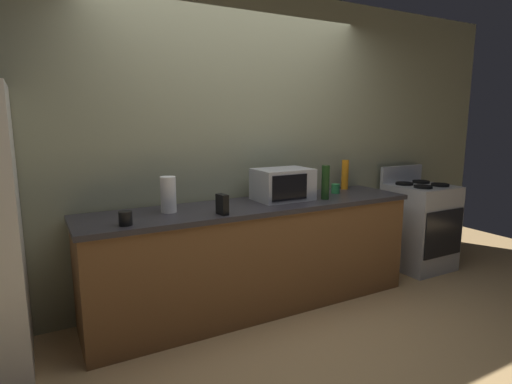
{
  "coord_description": "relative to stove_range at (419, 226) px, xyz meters",
  "views": [
    {
      "loc": [
        -1.61,
        -2.52,
        1.59
      ],
      "look_at": [
        0.0,
        0.4,
        1.0
      ],
      "focal_mm": 28.96,
      "sensor_mm": 36.0,
      "label": 1
    }
  ],
  "objects": [
    {
      "name": "cordless_phone",
      "position": [
        -2.4,
        -0.21,
        0.51
      ],
      "size": [
        0.06,
        0.12,
        0.15
      ],
      "primitive_type": "cube",
      "rotation": [
        0.0,
        0.0,
        0.12
      ],
      "color": "black",
      "rests_on": "counter_run"
    },
    {
      "name": "bottle_wine",
      "position": [
        -1.37,
        -0.11,
        0.59
      ],
      "size": [
        0.07,
        0.07,
        0.3
      ],
      "primitive_type": "cylinder",
      "color": "#1E3F19",
      "rests_on": "counter_run"
    },
    {
      "name": "ground_plane",
      "position": [
        -2.0,
        -0.4,
        -0.46
      ],
      "size": [
        8.0,
        8.0,
        0.0
      ],
      "primitive_type": "plane",
      "color": "tan"
    },
    {
      "name": "mug_black",
      "position": [
        -3.09,
        -0.19,
        0.49
      ],
      "size": [
        0.09,
        0.09,
        0.09
      ],
      "primitive_type": "cylinder",
      "color": "black",
      "rests_on": "counter_run"
    },
    {
      "name": "stove_range",
      "position": [
        0.0,
        0.0,
        0.0
      ],
      "size": [
        0.6,
        0.61,
        1.08
      ],
      "color": "#B7BABF",
      "rests_on": "ground_plane"
    },
    {
      "name": "counter_run",
      "position": [
        -2.0,
        0.0,
        -0.01
      ],
      "size": [
        2.84,
        0.64,
        0.9
      ],
      "color": "brown",
      "rests_on": "ground_plane"
    },
    {
      "name": "paper_towel_roll",
      "position": [
        -2.72,
        0.05,
        0.57
      ],
      "size": [
        0.12,
        0.12,
        0.27
      ],
      "primitive_type": "cylinder",
      "color": "white",
      "rests_on": "counter_run"
    },
    {
      "name": "mug_green",
      "position": [
        -1.11,
        0.07,
        0.48
      ],
      "size": [
        0.08,
        0.08,
        0.09
      ],
      "primitive_type": "cylinder",
      "color": "#2D8C47",
      "rests_on": "counter_run"
    },
    {
      "name": "bottle_dish_soap",
      "position": [
        -0.87,
        0.21,
        0.58
      ],
      "size": [
        0.07,
        0.07,
        0.29
      ],
      "primitive_type": "cylinder",
      "color": "orange",
      "rests_on": "counter_run"
    },
    {
      "name": "microwave",
      "position": [
        -1.71,
        0.05,
        0.57
      ],
      "size": [
        0.48,
        0.35,
        0.27
      ],
      "color": "#B7BABF",
      "rests_on": "counter_run"
    },
    {
      "name": "back_wall",
      "position": [
        -2.0,
        0.41,
        0.89
      ],
      "size": [
        6.4,
        0.1,
        2.7
      ],
      "primitive_type": "cube",
      "color": "gray",
      "rests_on": "ground_plane"
    }
  ]
}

